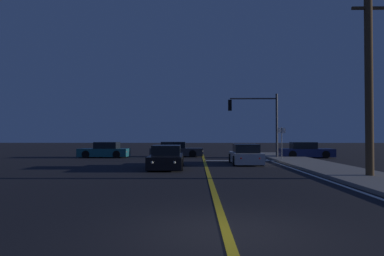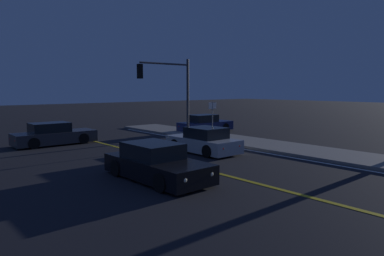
% 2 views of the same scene
% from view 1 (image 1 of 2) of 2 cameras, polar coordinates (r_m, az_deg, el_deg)
% --- Properties ---
extents(ground_plane, '(160.00, 160.00, 0.00)m').
position_cam_1_polar(ground_plane, '(7.10, 5.76, -17.02)').
color(ground_plane, black).
extents(sidewalk_right, '(3.20, 37.29, 0.15)m').
position_cam_1_polar(sidewalk_right, '(18.79, 24.22, -6.78)').
color(sidewalk_right, gray).
rests_on(sidewalk_right, ground).
extents(lane_line_center, '(0.20, 35.22, 0.01)m').
position_cam_1_polar(lane_line_center, '(17.28, 2.73, -7.61)').
color(lane_line_center, gold).
rests_on(lane_line_center, ground).
extents(lane_line_edge_right, '(0.16, 35.22, 0.01)m').
position_cam_1_polar(lane_line_edge_right, '(18.15, 18.81, -7.24)').
color(lane_line_edge_right, white).
rests_on(lane_line_edge_right, ground).
extents(stop_bar, '(5.24, 0.50, 0.01)m').
position_cam_1_polar(stop_bar, '(26.29, 7.80, -5.40)').
color(stop_bar, white).
rests_on(stop_bar, ground).
extents(car_side_waiting_teal, '(4.31, 1.97, 1.34)m').
position_cam_1_polar(car_side_waiting_teal, '(30.68, -14.31, -3.69)').
color(car_side_waiting_teal, '#195960').
rests_on(car_side_waiting_teal, ground).
extents(car_far_approaching_silver, '(1.96, 4.16, 1.34)m').
position_cam_1_polar(car_far_approaching_silver, '(23.27, 8.89, -4.52)').
color(car_far_approaching_silver, '#B2B5BA').
rests_on(car_far_approaching_silver, ground).
extents(car_parked_curb_charcoal, '(4.71, 1.83, 1.34)m').
position_cam_1_polar(car_parked_curb_charcoal, '(30.77, -2.70, -3.72)').
color(car_parked_curb_charcoal, '#2D2D33').
rests_on(car_parked_curb_charcoal, ground).
extents(car_mid_block_black, '(2.05, 4.63, 1.34)m').
position_cam_1_polar(car_mid_block_black, '(20.20, -4.29, -5.04)').
color(car_mid_block_black, black).
rests_on(car_mid_block_black, ground).
extents(car_following_oncoming_navy, '(4.49, 1.93, 1.34)m').
position_cam_1_polar(car_following_oncoming_navy, '(31.00, 18.39, -3.64)').
color(car_following_oncoming_navy, navy).
rests_on(car_following_oncoming_navy, ground).
extents(traffic_signal_near_right, '(4.09, 0.28, 5.36)m').
position_cam_1_polar(traffic_signal_near_right, '(28.82, 10.97, 2.13)').
color(traffic_signal_near_right, '#38383D').
rests_on(traffic_signal_near_right, ground).
extents(utility_pole_right, '(1.74, 0.35, 9.06)m').
position_cam_1_polar(utility_pole_right, '(17.44, 27.34, 7.95)').
color(utility_pole_right, '#4C3823').
rests_on(utility_pole_right, ground).
extents(street_sign_corner, '(0.56, 0.14, 2.53)m').
position_cam_1_polar(street_sign_corner, '(26.29, 14.69, -1.68)').
color(street_sign_corner, slate).
rests_on(street_sign_corner, ground).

